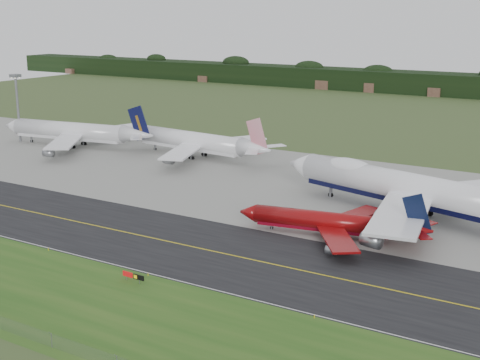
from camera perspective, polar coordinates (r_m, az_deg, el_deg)
name	(u,v)px	position (r m, az deg, el deg)	size (l,w,h in m)	color
ground	(208,242)	(136.92, -2.74, -5.30)	(600.00, 600.00, 0.00)	#3F5326
grass_verge	(86,304)	(111.79, -12.97, -10.30)	(400.00, 30.00, 0.01)	#204D16
taxiway	(197,248)	(133.82, -3.70, -5.78)	(400.00, 32.00, 0.02)	black
apron	(315,187)	(179.55, 6.39, -0.63)	(400.00, 78.00, 0.01)	gray
taxiway_centreline	(197,248)	(133.81, -3.70, -5.77)	(400.00, 0.40, 0.00)	gold
taxiway_edge_line	(148,273)	(122.31, -7.89, -7.85)	(400.00, 0.25, 0.00)	silver
perimeter_fence	(22,330)	(103.44, -18.11, -12.08)	(320.00, 0.10, 320.00)	slate
jet_ba_747	(414,190)	(155.88, 14.62, -0.80)	(75.57, 61.35, 19.27)	white
jet_red_737	(333,223)	(140.31, 7.96, -3.62)	(40.77, 32.82, 11.04)	maroon
jet_navy_gold	(77,132)	(238.35, -13.73, 4.00)	(60.92, 52.55, 15.74)	white
jet_star_tail	(197,142)	(214.48, -3.68, 3.25)	(57.68, 48.02, 15.21)	white
floodlight_mast	(17,95)	(252.15, -18.51, 6.86)	(3.00, 3.00, 24.18)	slate
taxiway_sign	(133,276)	(118.41, -9.10, -8.09)	(4.79, 0.36, 1.60)	slate
edge_marker_left	(48,249)	(137.23, -16.03, -5.71)	(0.16, 0.16, 0.50)	yellow
edge_marker_center	(148,275)	(120.97, -7.86, -7.99)	(0.16, 0.16, 0.50)	yellow
edge_marker_right	(314,317)	(105.05, 6.36, -11.51)	(0.16, 0.16, 0.50)	yellow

